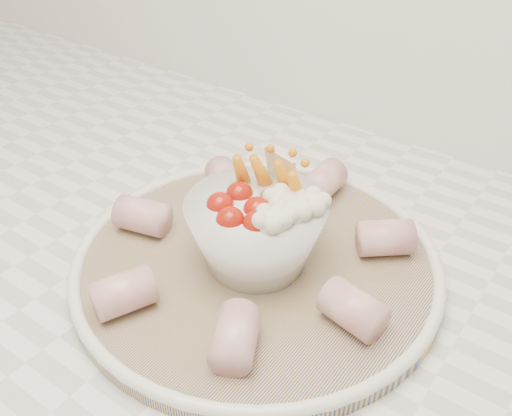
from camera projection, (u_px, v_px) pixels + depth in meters
The scene contains 3 objects.
serving_platter at pixel (257, 261), 0.56m from camera, with size 0.37×0.37×0.02m.
veggie_bowl at pixel (258, 228), 0.53m from camera, with size 0.13×0.13×0.11m.
cured_meat_rolls at pixel (256, 243), 0.55m from camera, with size 0.30×0.32×0.04m.
Camera 1 is at (0.23, 1.07, 1.30)m, focal length 40.00 mm.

